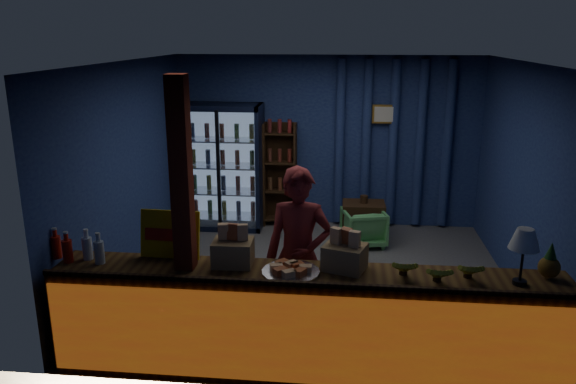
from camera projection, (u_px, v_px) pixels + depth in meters
The scene contains 19 objects.
ground at pixel (318, 280), 6.84m from camera, with size 4.60×4.60×0.00m, color #515154.
room_walls at pixel (319, 155), 6.41m from camera, with size 4.60×4.60×4.60m.
counter at pixel (306, 323), 4.88m from camera, with size 4.40×0.57×0.99m.
support_post at pixel (184, 229), 4.77m from camera, with size 0.16×0.16×2.60m, color maroon.
beverage_cooler at pixel (224, 167), 8.57m from camera, with size 1.20×0.62×1.90m.
bottle_shelf at pixel (280, 175), 8.66m from camera, with size 0.50×0.28×1.60m.
curtain_folds at pixel (393, 144), 8.42m from camera, with size 1.74×0.14×2.50m.
framed_picture at pixel (384, 114), 8.27m from camera, with size 0.36×0.04×0.28m.
shopkeeper at pixel (299, 257), 5.32m from camera, with size 0.63×0.41×1.73m, color maroon.
green_chair at pixel (363, 227), 7.92m from camera, with size 0.56×0.58×0.53m, color #55AA5D.
side_table at pixel (363, 221), 8.14m from camera, with size 0.61×0.45×0.66m.
yellow_sign at pixel (170, 234), 5.03m from camera, with size 0.55×0.13×0.43m.
soda_bottles at pixel (77, 248), 4.98m from camera, with size 0.53×0.17×0.28m.
snack_box_left at pixel (233, 251), 4.90m from camera, with size 0.35×0.29×0.36m.
snack_box_centre at pixel (345, 255), 4.80m from camera, with size 0.41×0.37×0.36m.
pastry_tray at pixel (291, 271), 4.73m from camera, with size 0.50×0.50×0.08m.
banana_bunches at pixel (437, 270), 4.61m from camera, with size 0.76×0.30×0.17m.
table_lamp at pixel (525, 241), 4.43m from camera, with size 0.24×0.24×0.48m.
pineapple at pixel (550, 264), 4.62m from camera, with size 0.18×0.18×0.31m.
Camera 1 is at (0.30, -6.28, 2.91)m, focal length 35.00 mm.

